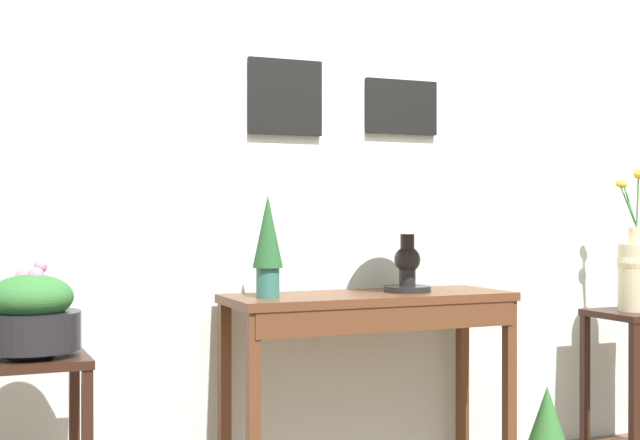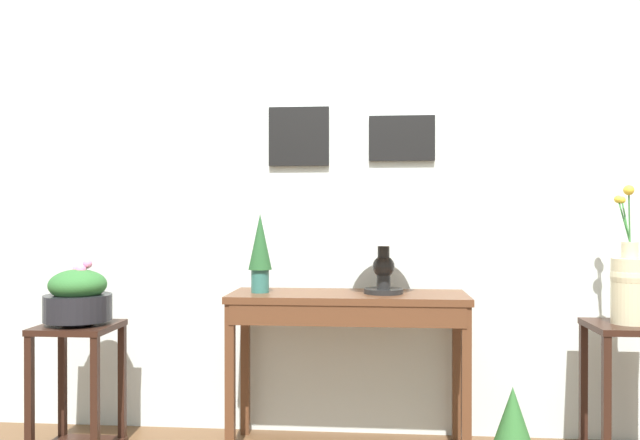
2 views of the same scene
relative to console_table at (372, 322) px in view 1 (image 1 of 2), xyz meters
The scene contains 8 objects.
back_wall_with_art 0.80m from the console_table, 69.82° to the left, with size 9.00×0.13×2.80m.
console_table is the anchor object (origin of this frame).
table_lamp 0.48m from the console_table, ahead, with size 0.34×0.34×0.46m.
potted_plant_on_console 0.56m from the console_table, behind, with size 0.12×0.12×0.40m.
planter_bowl_wide_left 1.36m from the console_table, behind, with size 0.33×0.33×0.32m.
pedestal_stand_right 1.39m from the console_table, ahead, with size 0.37×0.37×0.68m.
flower_vase_tall_right 1.36m from the console_table, ahead, with size 0.18×0.20×0.66m.
potted_plant_floor 0.93m from the console_table, ahead, with size 0.19×0.19×0.38m.
Camera 1 is at (-1.72, -2.20, 1.12)m, focal length 49.14 mm.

